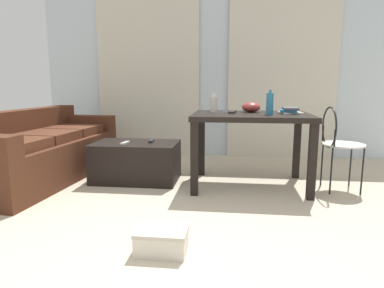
{
  "coord_description": "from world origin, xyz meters",
  "views": [
    {
      "loc": [
        0.28,
        -1.69,
        1.04
      ],
      "look_at": [
        -0.14,
        1.84,
        0.42
      ],
      "focal_mm": 31.46,
      "sensor_mm": 36.0,
      "label": 1
    }
  ],
  "objects_px": {
    "book_stack": "(290,110)",
    "tv_remote_secondary": "(125,143)",
    "craft_table": "(251,124)",
    "bottle_far": "(214,104)",
    "scissors": "(228,111)",
    "couch": "(41,152)",
    "coffee_table": "(136,161)",
    "bowl": "(251,107)",
    "shoebox": "(162,240)",
    "wire_chair": "(336,138)",
    "tv_remote_primary": "(151,141)",
    "tv_remote_on_table": "(232,112)",
    "bottle_near": "(270,104)"
  },
  "relations": [
    {
      "from": "bowl",
      "to": "book_stack",
      "type": "bearing_deg",
      "value": -13.01
    },
    {
      "from": "bottle_near",
      "to": "shoebox",
      "type": "xyz_separation_m",
      "value": [
        -0.78,
        -1.4,
        -0.79
      ]
    },
    {
      "from": "bowl",
      "to": "tv_remote_on_table",
      "type": "bearing_deg",
      "value": -140.28
    },
    {
      "from": "book_stack",
      "to": "tv_remote_secondary",
      "type": "bearing_deg",
      "value": -175.75
    },
    {
      "from": "bowl",
      "to": "tv_remote_secondary",
      "type": "distance_m",
      "value": 1.39
    },
    {
      "from": "couch",
      "to": "scissors",
      "type": "distance_m",
      "value": 2.1
    },
    {
      "from": "craft_table",
      "to": "bottle_near",
      "type": "bearing_deg",
      "value": -32.71
    },
    {
      "from": "book_stack",
      "to": "craft_table",
      "type": "bearing_deg",
      "value": -167.53
    },
    {
      "from": "tv_remote_on_table",
      "to": "shoebox",
      "type": "relative_size",
      "value": 0.45
    },
    {
      "from": "bowl",
      "to": "book_stack",
      "type": "xyz_separation_m",
      "value": [
        0.39,
        -0.09,
        -0.02
      ]
    },
    {
      "from": "bottle_far",
      "to": "tv_remote_secondary",
      "type": "relative_size",
      "value": 1.23
    },
    {
      "from": "wire_chair",
      "to": "tv_remote_primary",
      "type": "relative_size",
      "value": 5.49
    },
    {
      "from": "wire_chair",
      "to": "bowl",
      "type": "bearing_deg",
      "value": 164.68
    },
    {
      "from": "bowl",
      "to": "tv_remote_primary",
      "type": "bearing_deg",
      "value": -176.54
    },
    {
      "from": "bottle_near",
      "to": "tv_remote_secondary",
      "type": "relative_size",
      "value": 1.43
    },
    {
      "from": "tv_remote_secondary",
      "to": "bowl",
      "type": "bearing_deg",
      "value": 15.63
    },
    {
      "from": "craft_table",
      "to": "bottle_far",
      "type": "distance_m",
      "value": 0.46
    },
    {
      "from": "book_stack",
      "to": "shoebox",
      "type": "relative_size",
      "value": 0.98
    },
    {
      "from": "couch",
      "to": "shoebox",
      "type": "height_order",
      "value": "couch"
    },
    {
      "from": "tv_remote_primary",
      "to": "shoebox",
      "type": "distance_m",
      "value": 1.72
    },
    {
      "from": "craft_table",
      "to": "bottle_far",
      "type": "height_order",
      "value": "bottle_far"
    },
    {
      "from": "bottle_near",
      "to": "tv_remote_primary",
      "type": "xyz_separation_m",
      "value": [
        -1.23,
        0.22,
        -0.43
      ]
    },
    {
      "from": "bottle_far",
      "to": "shoebox",
      "type": "xyz_separation_m",
      "value": [
        -0.23,
        -1.67,
        -0.76
      ]
    },
    {
      "from": "wire_chair",
      "to": "scissors",
      "type": "xyz_separation_m",
      "value": [
        -1.07,
        0.28,
        0.23
      ]
    },
    {
      "from": "coffee_table",
      "to": "scissors",
      "type": "height_order",
      "value": "scissors"
    },
    {
      "from": "tv_remote_secondary",
      "to": "shoebox",
      "type": "height_order",
      "value": "tv_remote_secondary"
    },
    {
      "from": "coffee_table",
      "to": "shoebox",
      "type": "relative_size",
      "value": 2.81
    },
    {
      "from": "bottle_far",
      "to": "tv_remote_on_table",
      "type": "relative_size",
      "value": 1.42
    },
    {
      "from": "coffee_table",
      "to": "scissors",
      "type": "xyz_separation_m",
      "value": [
        0.99,
        0.17,
        0.55
      ]
    },
    {
      "from": "coffee_table",
      "to": "bottle_far",
      "type": "distance_m",
      "value": 1.05
    },
    {
      "from": "bottle_far",
      "to": "tv_remote_secondary",
      "type": "distance_m",
      "value": 1.04
    },
    {
      "from": "couch",
      "to": "wire_chair",
      "type": "distance_m",
      "value": 3.11
    },
    {
      "from": "bottle_near",
      "to": "tv_remote_secondary",
      "type": "bearing_deg",
      "value": 177.4
    },
    {
      "from": "couch",
      "to": "wire_chair",
      "type": "xyz_separation_m",
      "value": [
        3.11,
        -0.01,
        0.21
      ]
    },
    {
      "from": "bowl",
      "to": "tv_remote_secondary",
      "type": "relative_size",
      "value": 1.16
    },
    {
      "from": "craft_table",
      "to": "tv_remote_on_table",
      "type": "relative_size",
      "value": 8.12
    },
    {
      "from": "tv_remote_primary",
      "to": "tv_remote_secondary",
      "type": "relative_size",
      "value": 0.91
    },
    {
      "from": "bottle_near",
      "to": "scissors",
      "type": "height_order",
      "value": "bottle_near"
    },
    {
      "from": "craft_table",
      "to": "tv_remote_on_table",
      "type": "xyz_separation_m",
      "value": [
        -0.19,
        0.01,
        0.12
      ]
    },
    {
      "from": "couch",
      "to": "wire_chair",
      "type": "height_order",
      "value": "wire_chair"
    },
    {
      "from": "couch",
      "to": "coffee_table",
      "type": "distance_m",
      "value": 1.06
    },
    {
      "from": "bottle_far",
      "to": "scissors",
      "type": "distance_m",
      "value": 0.18
    },
    {
      "from": "scissors",
      "to": "coffee_table",
      "type": "bearing_deg",
      "value": -169.96
    },
    {
      "from": "book_stack",
      "to": "shoebox",
      "type": "height_order",
      "value": "book_stack"
    },
    {
      "from": "wire_chair",
      "to": "tv_remote_secondary",
      "type": "distance_m",
      "value": 2.15
    },
    {
      "from": "scissors",
      "to": "tv_remote_secondary",
      "type": "distance_m",
      "value": 1.16
    },
    {
      "from": "craft_table",
      "to": "book_stack",
      "type": "bearing_deg",
      "value": 12.47
    },
    {
      "from": "bowl",
      "to": "craft_table",
      "type": "bearing_deg",
      "value": -91.77
    },
    {
      "from": "bottle_near",
      "to": "shoebox",
      "type": "distance_m",
      "value": 1.79
    },
    {
      "from": "coffee_table",
      "to": "tv_remote_on_table",
      "type": "distance_m",
      "value": 1.18
    }
  ]
}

